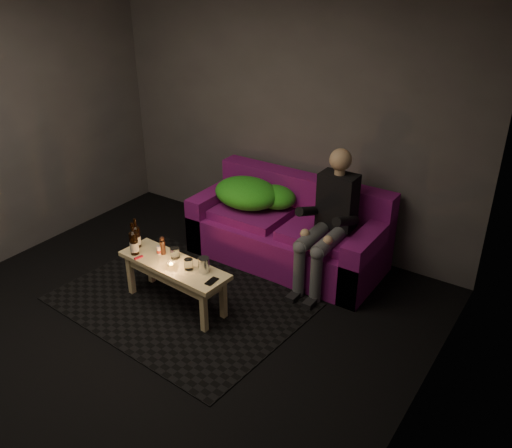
{
  "coord_description": "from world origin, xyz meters",
  "views": [
    {
      "loc": [
        2.63,
        -2.23,
        2.75
      ],
      "look_at": [
        0.25,
        1.33,
        0.57
      ],
      "focal_mm": 38.0,
      "sensor_mm": 36.0,
      "label": 1
    }
  ],
  "objects_px": {
    "beer_bottle_a": "(137,236)",
    "beer_bottle_b": "(134,243)",
    "coffee_table": "(174,271)",
    "steel_cup": "(204,265)",
    "sofa": "(289,233)",
    "person": "(329,218)"
  },
  "relations": [
    {
      "from": "coffee_table",
      "to": "steel_cup",
      "type": "distance_m",
      "value": 0.33
    },
    {
      "from": "person",
      "to": "steel_cup",
      "type": "distance_m",
      "value": 1.2
    },
    {
      "from": "coffee_table",
      "to": "beer_bottle_a",
      "type": "distance_m",
      "value": 0.49
    },
    {
      "from": "sofa",
      "to": "steel_cup",
      "type": "xyz_separation_m",
      "value": [
        -0.11,
        -1.18,
        0.19
      ]
    },
    {
      "from": "beer_bottle_a",
      "to": "beer_bottle_b",
      "type": "relative_size",
      "value": 0.91
    },
    {
      "from": "beer_bottle_a",
      "to": "beer_bottle_b",
      "type": "xyz_separation_m",
      "value": [
        0.07,
        -0.1,
        0.01
      ]
    },
    {
      "from": "coffee_table",
      "to": "beer_bottle_b",
      "type": "bearing_deg",
      "value": -170.36
    },
    {
      "from": "sofa",
      "to": "person",
      "type": "xyz_separation_m",
      "value": [
        0.48,
        -0.15,
        0.35
      ]
    },
    {
      "from": "beer_bottle_b",
      "to": "steel_cup",
      "type": "bearing_deg",
      "value": 8.94
    },
    {
      "from": "coffee_table",
      "to": "steel_cup",
      "type": "bearing_deg",
      "value": 8.03
    },
    {
      "from": "coffee_table",
      "to": "beer_bottle_a",
      "type": "xyz_separation_m",
      "value": [
        -0.45,
        0.04,
        0.17
      ]
    },
    {
      "from": "person",
      "to": "beer_bottle_a",
      "type": "height_order",
      "value": "person"
    },
    {
      "from": "sofa",
      "to": "beer_bottle_a",
      "type": "relative_size",
      "value": 6.89
    },
    {
      "from": "beer_bottle_a",
      "to": "person",
      "type": "bearing_deg",
      "value": 37.61
    },
    {
      "from": "beer_bottle_b",
      "to": "steel_cup",
      "type": "distance_m",
      "value": 0.68
    },
    {
      "from": "coffee_table",
      "to": "beer_bottle_a",
      "type": "relative_size",
      "value": 3.9
    },
    {
      "from": "sofa",
      "to": "beer_bottle_a",
      "type": "height_order",
      "value": "sofa"
    },
    {
      "from": "sofa",
      "to": "beer_bottle_a",
      "type": "xyz_separation_m",
      "value": [
        -0.85,
        -1.18,
        0.23
      ]
    },
    {
      "from": "beer_bottle_b",
      "to": "coffee_table",
      "type": "bearing_deg",
      "value": 9.64
    },
    {
      "from": "sofa",
      "to": "person",
      "type": "distance_m",
      "value": 0.61
    },
    {
      "from": "sofa",
      "to": "beer_bottle_b",
      "type": "bearing_deg",
      "value": -121.33
    },
    {
      "from": "beer_bottle_a",
      "to": "steel_cup",
      "type": "bearing_deg",
      "value": 0.15
    }
  ]
}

